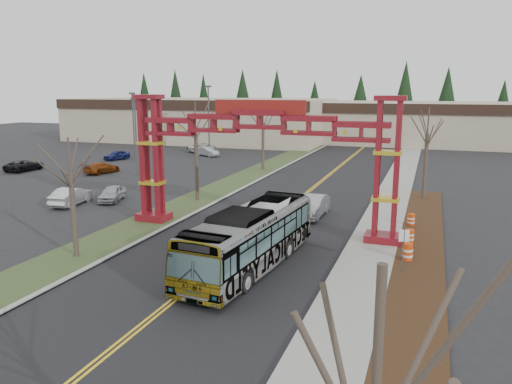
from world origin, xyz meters
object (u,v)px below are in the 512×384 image
at_px(gateway_arch, 260,141).
at_px(parked_car_far_b, 200,148).
at_px(parked_car_near_c, 25,165).
at_px(barrel_north, 411,220).
at_px(retail_building_west, 202,119).
at_px(retail_building_east, 431,123).
at_px(parked_car_far_a, 207,152).
at_px(light_pole_mid, 133,121).
at_px(street_sign, 404,242).
at_px(light_pole_near, 136,131).
at_px(bare_tree_right_far, 427,134).
at_px(barrel_mid, 410,237).
at_px(bare_tree_median_near, 71,174).
at_px(parked_car_near_b, 71,196).
at_px(parked_car_near_a, 112,193).
at_px(transit_bus, 250,238).
at_px(light_pole_far, 209,114).
at_px(bare_tree_median_far, 263,123).
at_px(silver_sedan, 312,206).
at_px(parked_car_mid_b, 117,155).
at_px(bare_tree_median_mid, 196,128).
at_px(parked_car_mid_a, 102,168).
at_px(barrel_south, 408,253).

distance_m(gateway_arch, parked_car_far_b, 42.80).
xyz_separation_m(parked_car_near_c, barrel_north, (43.11, -9.94, -0.20)).
distance_m(retail_building_west, retail_building_east, 40.79).
bearing_deg(retail_building_east, parked_car_far_a, -135.49).
height_order(light_pole_mid, street_sign, light_pole_mid).
xyz_separation_m(parked_car_far_a, light_pole_near, (-0.19, -17.41, 4.21)).
bearing_deg(bare_tree_right_far, barrel_mid, -91.95).
bearing_deg(light_pole_near, bare_tree_median_near, -64.67).
bearing_deg(parked_car_near_b, street_sign, 157.44).
relative_size(gateway_arch, parked_car_near_c, 3.86).
height_order(parked_car_near_a, parked_car_near_c, parked_car_near_c).
xyz_separation_m(retail_building_west, transit_bus, (31.80, -60.61, -2.14)).
bearing_deg(parked_car_near_b, barrel_mid, 168.44).
bearing_deg(parked_car_far_b, bare_tree_median_near, 42.04).
bearing_deg(light_pole_far, bare_tree_median_far, -44.81).
xyz_separation_m(silver_sedan, bare_tree_median_near, (-10.36, -13.31, 3.94)).
distance_m(parked_car_near_b, parked_car_mid_b, 26.54).
height_order(parked_car_near_b, parked_car_mid_b, parked_car_near_b).
bearing_deg(retail_building_west, parked_car_near_b, -75.86).
relative_size(light_pole_near, barrel_north, 9.27).
relative_size(parked_car_far_a, barrel_north, 4.22).
bearing_deg(light_pole_near, parked_car_near_a, -67.33).
height_order(street_sign, barrel_north, street_sign).
xyz_separation_m(parked_car_near_a, bare_tree_right_far, (24.69, 9.79, 4.90)).
bearing_deg(retail_building_east, gateway_arch, -99.17).
distance_m(bare_tree_median_near, bare_tree_median_far, 32.65).
height_order(parked_car_near_c, bare_tree_median_mid, bare_tree_median_mid).
bearing_deg(retail_building_west, light_pole_far, -61.27).
bearing_deg(barrel_north, light_pole_mid, 147.78).
relative_size(parked_car_near_c, parked_car_far_b, 0.90).
distance_m(gateway_arch, parked_car_mid_a, 29.60).
bearing_deg(parked_car_near_c, parked_car_mid_b, -111.68).
bearing_deg(light_pole_mid, parked_car_near_b, -67.53).
relative_size(retail_building_west, light_pole_far, 4.72).
distance_m(parked_car_mid_b, parked_car_far_a, 12.29).
bearing_deg(light_pole_mid, bare_tree_median_mid, -46.83).
bearing_deg(parked_car_near_a, silver_sedan, -14.84).
bearing_deg(light_pole_far, silver_sedan, -54.19).
xyz_separation_m(gateway_arch, bare_tree_median_near, (-8.00, -8.31, -1.25)).
distance_m(parked_car_mid_a, bare_tree_median_mid, 19.42).
bearing_deg(parked_car_far_b, bare_tree_median_far, 73.73).
distance_m(transit_bus, parked_car_far_b, 49.15).
xyz_separation_m(bare_tree_median_far, light_pole_mid, (-19.59, 3.58, -0.33)).
distance_m(bare_tree_right_far, barrel_south, 17.95).
bearing_deg(light_pole_mid, parked_car_near_c, -114.48).
bearing_deg(bare_tree_median_mid, parked_car_far_b, 115.25).
bearing_deg(parked_car_near_b, parked_car_far_a, -93.68).
bearing_deg(barrel_mid, parked_car_near_c, 162.01).
bearing_deg(light_pole_far, barrel_north, -47.06).
bearing_deg(silver_sedan, retail_building_east, 83.92).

